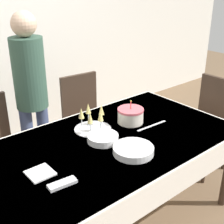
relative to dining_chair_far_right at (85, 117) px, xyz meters
name	(u,v)px	position (x,y,z in m)	size (l,w,h in m)	color
dining_table	(100,157)	(-0.48, -0.87, 0.14)	(2.11, 1.10, 0.75)	silver
dining_chair_far_right	(85,117)	(0.00, 0.00, 0.00)	(0.46, 0.46, 0.94)	#38281E
dining_chair_right_end	(209,121)	(0.90, -0.87, 0.00)	(0.42, 0.42, 0.94)	#38281E
birthday_cake	(130,116)	(-0.06, -0.74, 0.30)	(0.21, 0.21, 0.19)	silver
champagne_tray	(93,119)	(-0.37, -0.64, 0.32)	(0.29, 0.29, 0.18)	silver
plate_stack_main	(133,150)	(-0.37, -1.10, 0.27)	(0.28, 0.28, 0.05)	white
plate_stack_dessert	(103,138)	(-0.43, -0.84, 0.27)	(0.23, 0.23, 0.05)	white
cake_knife	(152,126)	(0.02, -0.90, 0.24)	(0.30, 0.03, 0.00)	silver
fork_pile	(62,184)	(-0.92, -1.09, 0.25)	(0.18, 0.08, 0.02)	silver
napkin_pile	(40,173)	(-0.97, -0.91, 0.25)	(0.15, 0.15, 0.01)	white
person_standing	(31,87)	(-0.54, 0.03, 0.45)	(0.28, 0.28, 1.60)	#3F4C72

